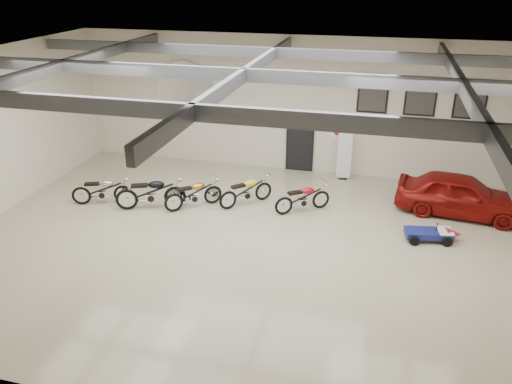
% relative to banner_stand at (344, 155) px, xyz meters
% --- Properties ---
extents(floor, '(16.00, 12.00, 0.01)m').
position_rel_banner_stand_xyz_m(floor, '(-2.21, -5.50, -0.94)').
color(floor, '#B3AA88').
rests_on(floor, ground).
extents(ceiling, '(16.00, 12.00, 0.01)m').
position_rel_banner_stand_xyz_m(ceiling, '(-2.21, -5.50, 4.06)').
color(ceiling, slate).
rests_on(ceiling, back_wall).
extents(back_wall, '(16.00, 0.02, 5.00)m').
position_rel_banner_stand_xyz_m(back_wall, '(-2.21, 0.50, 1.56)').
color(back_wall, beige).
rests_on(back_wall, floor).
extents(ceiling_beams, '(15.80, 11.80, 0.32)m').
position_rel_banner_stand_xyz_m(ceiling_beams, '(-2.21, -5.50, 3.81)').
color(ceiling_beams, '#515258').
rests_on(ceiling_beams, ceiling).
extents(door, '(0.92, 0.08, 2.10)m').
position_rel_banner_stand_xyz_m(door, '(-1.71, 0.45, 0.11)').
color(door, black).
rests_on(door, back_wall).
extents(logo_plaque, '(2.30, 0.06, 1.16)m').
position_rel_banner_stand_xyz_m(logo_plaque, '(-6.21, 0.45, 1.86)').
color(logo_plaque, silver).
rests_on(logo_plaque, back_wall).
extents(poster_left, '(1.05, 0.08, 1.35)m').
position_rel_banner_stand_xyz_m(poster_left, '(0.79, 0.46, 2.16)').
color(poster_left, black).
rests_on(poster_left, back_wall).
extents(poster_mid, '(1.05, 0.08, 1.35)m').
position_rel_banner_stand_xyz_m(poster_mid, '(2.39, 0.46, 2.16)').
color(poster_mid, black).
rests_on(poster_mid, back_wall).
extents(poster_right, '(1.05, 0.08, 1.35)m').
position_rel_banner_stand_xyz_m(poster_right, '(3.99, 0.46, 2.16)').
color(poster_right, black).
rests_on(poster_right, back_wall).
extents(oil_sign, '(0.72, 0.10, 0.72)m').
position_rel_banner_stand_xyz_m(oil_sign, '(-0.31, 0.45, 0.76)').
color(oil_sign, white).
rests_on(oil_sign, back_wall).
extents(banner_stand, '(0.53, 0.27, 1.89)m').
position_rel_banner_stand_xyz_m(banner_stand, '(0.00, 0.00, 0.00)').
color(banner_stand, white).
rests_on(banner_stand, floor).
extents(motorcycle_silver, '(2.01, 1.21, 1.00)m').
position_rel_banner_stand_xyz_m(motorcycle_silver, '(-7.47, -4.08, -0.44)').
color(motorcycle_silver, silver).
rests_on(motorcycle_silver, floor).
extents(motorcycle_black, '(2.27, 1.47, 1.13)m').
position_rel_banner_stand_xyz_m(motorcycle_black, '(-5.77, -3.99, -0.38)').
color(motorcycle_black, silver).
rests_on(motorcycle_black, floor).
extents(motorcycle_gold, '(1.83, 1.71, 1.00)m').
position_rel_banner_stand_xyz_m(motorcycle_gold, '(-4.46, -3.61, -0.44)').
color(motorcycle_gold, silver).
rests_on(motorcycle_gold, floor).
extents(motorcycle_yellow, '(1.76, 1.79, 1.00)m').
position_rel_banner_stand_xyz_m(motorcycle_yellow, '(-2.88, -2.97, -0.44)').
color(motorcycle_yellow, silver).
rests_on(motorcycle_yellow, floor).
extents(motorcycle_red, '(1.85, 1.54, 0.97)m').
position_rel_banner_stand_xyz_m(motorcycle_red, '(-1.00, -3.02, -0.46)').
color(motorcycle_red, silver).
rests_on(motorcycle_red, floor).
extents(go_kart, '(1.70, 1.00, 0.58)m').
position_rel_banner_stand_xyz_m(go_kart, '(2.92, -3.95, -0.65)').
color(go_kart, navy).
rests_on(go_kart, floor).
extents(vintage_car, '(2.01, 4.03, 1.32)m').
position_rel_banner_stand_xyz_m(vintage_car, '(3.79, -1.98, -0.28)').
color(vintage_car, maroon).
rests_on(vintage_car, floor).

